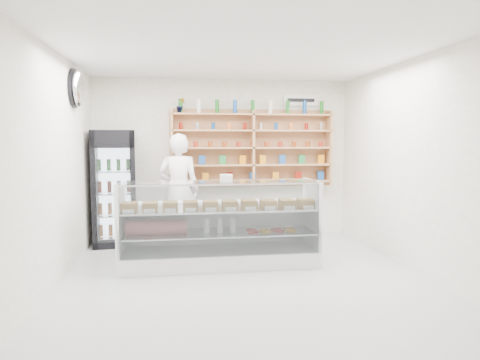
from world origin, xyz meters
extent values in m
plane|color=#BCBCC2|center=(0.00, 0.00, 0.00)|extent=(5.00, 5.00, 0.00)
plane|color=white|center=(0.00, 0.00, 2.80)|extent=(5.00, 5.00, 0.00)
plane|color=white|center=(0.00, 2.50, 1.40)|extent=(4.50, 0.00, 4.50)
plane|color=white|center=(0.00, -2.50, 1.40)|extent=(4.50, 0.00, 4.50)
plane|color=white|center=(-2.25, 0.00, 1.40)|extent=(0.00, 5.00, 5.00)
plane|color=white|center=(2.25, 0.00, 1.40)|extent=(0.00, 5.00, 5.00)
cube|color=white|center=(-0.25, 0.71, 0.11)|extent=(2.70, 0.77, 0.23)
cube|color=white|center=(-0.25, 1.06, 0.51)|extent=(2.70, 0.05, 0.57)
cube|color=silver|center=(-0.25, 0.71, 0.46)|extent=(2.59, 0.67, 0.02)
cube|color=silver|center=(-0.25, 0.71, 0.79)|extent=(2.65, 0.70, 0.02)
cube|color=silver|center=(-0.25, 0.34, 0.70)|extent=(2.65, 0.11, 0.94)
cube|color=silver|center=(-0.25, 0.67, 1.17)|extent=(2.65, 0.54, 0.01)
imported|color=white|center=(-0.80, 1.91, 0.92)|extent=(0.72, 0.52, 1.84)
cube|color=black|center=(-1.85, 2.14, 0.95)|extent=(0.74, 0.72, 1.89)
cube|color=#300434|center=(-1.88, 1.83, 1.75)|extent=(0.67, 0.09, 0.27)
cube|color=silver|center=(-1.88, 1.82, 0.86)|extent=(0.57, 0.06, 1.50)
cube|color=tan|center=(-0.90, 2.34, 1.59)|extent=(0.04, 0.28, 1.33)
cube|color=tan|center=(0.50, 2.34, 1.59)|extent=(0.04, 0.28, 1.33)
cube|color=tan|center=(1.90, 2.34, 1.59)|extent=(0.04, 0.28, 1.33)
cube|color=tan|center=(0.50, 2.34, 1.00)|extent=(2.80, 0.28, 0.03)
cube|color=tan|center=(0.50, 2.34, 1.30)|extent=(2.80, 0.28, 0.03)
cube|color=tan|center=(0.50, 2.34, 1.60)|extent=(2.80, 0.28, 0.03)
cube|color=tan|center=(0.50, 2.34, 1.90)|extent=(2.80, 0.28, 0.03)
cube|color=tan|center=(0.50, 2.34, 2.18)|extent=(2.80, 0.28, 0.03)
imported|color=#1E6626|center=(-0.75, 2.34, 2.32)|extent=(0.17, 0.15, 0.26)
ellipsoid|color=silver|center=(-2.17, 1.20, 2.45)|extent=(0.15, 0.50, 0.50)
cube|color=white|center=(1.40, 2.47, 2.45)|extent=(0.62, 0.03, 0.20)
camera|label=1|loc=(-0.81, -5.09, 1.73)|focal=32.00mm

